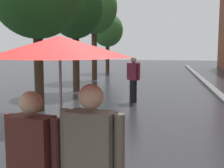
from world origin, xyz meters
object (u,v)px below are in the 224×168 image
at_px(street_tree_2, 75,4).
at_px(pedestrian_walking_midground, 134,78).
at_px(street_tree_3, 94,8).
at_px(couple_under_umbrella, 61,114).
at_px(street_tree_4, 107,30).

bearing_deg(street_tree_2, pedestrian_walking_midground, -40.42).
relative_size(street_tree_3, couple_under_umbrella, 2.71).
bearing_deg(street_tree_4, street_tree_2, -88.54).
relative_size(street_tree_3, street_tree_4, 1.32).
distance_m(street_tree_2, pedestrian_walking_midground, 4.69).
bearing_deg(street_tree_3, street_tree_2, -87.47).
bearing_deg(pedestrian_walking_midground, couple_under_umbrella, -88.96).
distance_m(street_tree_4, pedestrian_walking_midground, 12.31).
xyz_separation_m(street_tree_4, pedestrian_walking_midground, (3.03, -11.72, -2.24)).
xyz_separation_m(street_tree_2, couple_under_umbrella, (2.95, -10.88, -2.34)).
distance_m(street_tree_3, couple_under_umbrella, 16.12).
height_order(street_tree_2, pedestrian_walking_midground, street_tree_2).
bearing_deg(couple_under_umbrella, street_tree_2, 105.15).
relative_size(street_tree_2, pedestrian_walking_midground, 3.26).
height_order(street_tree_3, street_tree_4, street_tree_3).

